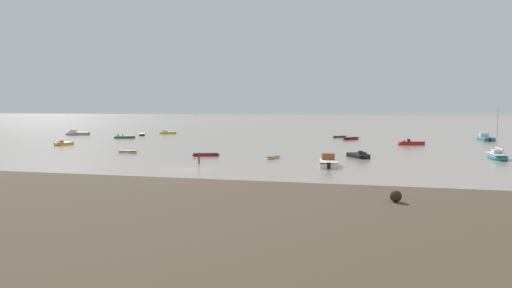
{
  "coord_description": "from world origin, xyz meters",
  "views": [
    {
      "loc": [
        20.96,
        -50.26,
        7.02
      ],
      "look_at": [
        0.22,
        29.94,
        0.69
      ],
      "focal_mm": 34.04,
      "sensor_mm": 36.0,
      "label": 1
    }
  ],
  "objects_px": {
    "mooring_post_near": "(199,158)",
    "motorboat_moored_6": "(360,156)",
    "motorboat_moored_0": "(62,144)",
    "rowboat_moored_0": "(351,139)",
    "rowboat_moored_1": "(206,155)",
    "rowboat_moored_6": "(142,135)",
    "motorboat_moored_5": "(408,144)",
    "motorboat_moored_1": "(75,134)",
    "rowboat_moored_4": "(340,137)",
    "rowboat_moored_2": "(128,152)",
    "rowboat_moored_3": "(273,158)",
    "sailboat_moored_0": "(497,156)",
    "motorboat_moored_3": "(122,137)",
    "motorboat_moored_4": "(484,139)",
    "motorboat_moored_7": "(166,133)",
    "motorboat_moored_2": "(328,163)"
  },
  "relations": [
    {
      "from": "motorboat_moored_1",
      "to": "rowboat_moored_4",
      "type": "height_order",
      "value": "motorboat_moored_1"
    },
    {
      "from": "motorboat_moored_5",
      "to": "motorboat_moored_6",
      "type": "bearing_deg",
      "value": 50.68
    },
    {
      "from": "motorboat_moored_1",
      "to": "motorboat_moored_4",
      "type": "distance_m",
      "value": 95.48
    },
    {
      "from": "rowboat_moored_1",
      "to": "rowboat_moored_3",
      "type": "height_order",
      "value": "rowboat_moored_1"
    },
    {
      "from": "motorboat_moored_6",
      "to": "mooring_post_near",
      "type": "bearing_deg",
      "value": -90.12
    },
    {
      "from": "motorboat_moored_0",
      "to": "motorboat_moored_6",
      "type": "xyz_separation_m",
      "value": [
        53.77,
        -8.5,
        0.01
      ]
    },
    {
      "from": "motorboat_moored_2",
      "to": "motorboat_moored_4",
      "type": "relative_size",
      "value": 0.93
    },
    {
      "from": "rowboat_moored_3",
      "to": "mooring_post_near",
      "type": "distance_m",
      "value": 11.12
    },
    {
      "from": "motorboat_moored_0",
      "to": "rowboat_moored_1",
      "type": "xyz_separation_m",
      "value": [
        32.07,
        -11.09,
        -0.03
      ]
    },
    {
      "from": "motorboat_moored_4",
      "to": "rowboat_moored_1",
      "type": "relative_size",
      "value": 1.51
    },
    {
      "from": "rowboat_moored_1",
      "to": "rowboat_moored_3",
      "type": "xyz_separation_m",
      "value": [
        10.18,
        -1.05,
        -0.05
      ]
    },
    {
      "from": "rowboat_moored_6",
      "to": "motorboat_moored_2",
      "type": "bearing_deg",
      "value": 18.13
    },
    {
      "from": "sailboat_moored_0",
      "to": "motorboat_moored_1",
      "type": "bearing_deg",
      "value": 66.74
    },
    {
      "from": "motorboat_moored_4",
      "to": "rowboat_moored_0",
      "type": "bearing_deg",
      "value": 93.3
    },
    {
      "from": "motorboat_moored_0",
      "to": "rowboat_moored_0",
      "type": "relative_size",
      "value": 0.94
    },
    {
      "from": "motorboat_moored_4",
      "to": "mooring_post_near",
      "type": "height_order",
      "value": "motorboat_moored_4"
    },
    {
      "from": "rowboat_moored_4",
      "to": "rowboat_moored_0",
      "type": "bearing_deg",
      "value": 74.25
    },
    {
      "from": "motorboat_moored_4",
      "to": "rowboat_moored_1",
      "type": "bearing_deg",
      "value": 128.52
    },
    {
      "from": "motorboat_moored_3",
      "to": "rowboat_moored_4",
      "type": "distance_m",
      "value": 49.43
    },
    {
      "from": "motorboat_moored_1",
      "to": "rowboat_moored_3",
      "type": "relative_size",
      "value": 2.04
    },
    {
      "from": "motorboat_moored_1",
      "to": "motorboat_moored_3",
      "type": "bearing_deg",
      "value": 133.61
    },
    {
      "from": "mooring_post_near",
      "to": "motorboat_moored_5",
      "type": "bearing_deg",
      "value": 54.35
    },
    {
      "from": "motorboat_moored_0",
      "to": "motorboat_moored_3",
      "type": "distance_m",
      "value": 21.15
    },
    {
      "from": "rowboat_moored_0",
      "to": "rowboat_moored_6",
      "type": "xyz_separation_m",
      "value": [
        -51.3,
        3.29,
        -0.02
      ]
    },
    {
      "from": "motorboat_moored_1",
      "to": "rowboat_moored_2",
      "type": "xyz_separation_m",
      "value": [
        36.64,
        -39.14,
        -0.19
      ]
    },
    {
      "from": "rowboat_moored_0",
      "to": "sailboat_moored_0",
      "type": "distance_m",
      "value": 40.69
    },
    {
      "from": "motorboat_moored_0",
      "to": "motorboat_moored_2",
      "type": "height_order",
      "value": "motorboat_moored_2"
    },
    {
      "from": "motorboat_moored_0",
      "to": "motorboat_moored_7",
      "type": "relative_size",
      "value": 0.93
    },
    {
      "from": "motorboat_moored_0",
      "to": "motorboat_moored_5",
      "type": "xyz_separation_m",
      "value": [
        61.35,
        17.23,
        0.03
      ]
    },
    {
      "from": "rowboat_moored_6",
      "to": "rowboat_moored_4",
      "type": "bearing_deg",
      "value": 67.04
    },
    {
      "from": "motorboat_moored_2",
      "to": "rowboat_moored_0",
      "type": "distance_m",
      "value": 47.75
    },
    {
      "from": "mooring_post_near",
      "to": "motorboat_moored_6",
      "type": "bearing_deg",
      "value": 31.18
    },
    {
      "from": "motorboat_moored_0",
      "to": "motorboat_moored_6",
      "type": "relative_size",
      "value": 0.93
    },
    {
      "from": "motorboat_moored_0",
      "to": "mooring_post_near",
      "type": "relative_size",
      "value": 2.83
    },
    {
      "from": "rowboat_moored_2",
      "to": "rowboat_moored_6",
      "type": "distance_m",
      "value": 46.95
    },
    {
      "from": "rowboat_moored_2",
      "to": "motorboat_moored_7",
      "type": "bearing_deg",
      "value": -67.78
    },
    {
      "from": "motorboat_moored_4",
      "to": "rowboat_moored_6",
      "type": "xyz_separation_m",
      "value": [
        -78.67,
        -1.38,
        -0.18
      ]
    },
    {
      "from": "mooring_post_near",
      "to": "motorboat_moored_1",
      "type": "bearing_deg",
      "value": 136.54
    },
    {
      "from": "motorboat_moored_3",
      "to": "motorboat_moored_7",
      "type": "distance_m",
      "value": 19.24
    },
    {
      "from": "motorboat_moored_5",
      "to": "rowboat_moored_6",
      "type": "distance_m",
      "value": 64.39
    },
    {
      "from": "rowboat_moored_4",
      "to": "motorboat_moored_5",
      "type": "bearing_deg",
      "value": 87.08
    },
    {
      "from": "motorboat_moored_1",
      "to": "rowboat_moored_4",
      "type": "xyz_separation_m",
      "value": [
        65.01,
        6.88,
        -0.18
      ]
    },
    {
      "from": "motorboat_moored_1",
      "to": "mooring_post_near",
      "type": "xyz_separation_m",
      "value": [
        52.36,
        -49.61,
        0.34
      ]
    },
    {
      "from": "motorboat_moored_1",
      "to": "rowboat_moored_1",
      "type": "distance_m",
      "value": 64.3
    },
    {
      "from": "motorboat_moored_4",
      "to": "rowboat_moored_3",
      "type": "bearing_deg",
      "value": 136.34
    },
    {
      "from": "motorboat_moored_1",
      "to": "motorboat_moored_4",
      "type": "height_order",
      "value": "motorboat_moored_4"
    },
    {
      "from": "motorboat_moored_6",
      "to": "rowboat_moored_6",
      "type": "relative_size",
      "value": 1.08
    },
    {
      "from": "rowboat_moored_0",
      "to": "rowboat_moored_3",
      "type": "height_order",
      "value": "rowboat_moored_0"
    },
    {
      "from": "motorboat_moored_2",
      "to": "rowboat_moored_2",
      "type": "distance_m",
      "value": 32.68
    },
    {
      "from": "rowboat_moored_3",
      "to": "mooring_post_near",
      "type": "xyz_separation_m",
      "value": [
        -7.7,
        -8.0,
        0.55
      ]
    }
  ]
}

